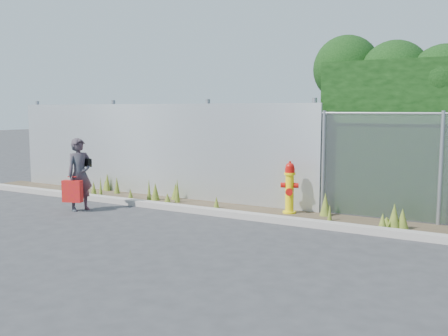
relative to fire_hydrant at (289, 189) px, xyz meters
name	(u,v)px	position (x,y,z in m)	size (l,w,h in m)	color
ground	(197,241)	(-0.50, -2.61, -0.51)	(80.00, 80.00, 0.00)	#323235
curb	(248,216)	(-0.50, -0.81, -0.45)	(16.00, 0.22, 0.12)	gray
weed_strip	(263,207)	(-0.47, -0.21, -0.39)	(16.00, 1.23, 0.54)	#423526
corrugated_fence	(151,150)	(-3.75, 0.39, 0.59)	(8.50, 0.21, 2.30)	silver
fire_hydrant	(289,189)	(0.00, 0.00, 0.00)	(0.35, 0.32, 1.06)	yellow
woman	(80,174)	(-3.88, -1.77, 0.23)	(0.54, 0.36, 1.49)	#0D4E57
red_tote_bag	(72,191)	(-3.90, -1.97, -0.09)	(0.40, 0.15, 0.53)	#B90A1E
black_shoulder_bag	(87,163)	(-3.85, -1.62, 0.46)	(0.22, 0.09, 0.17)	black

